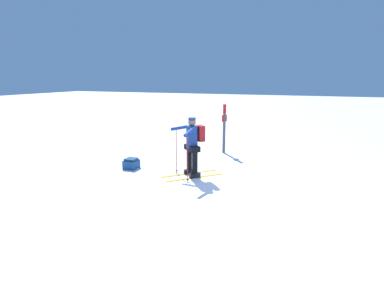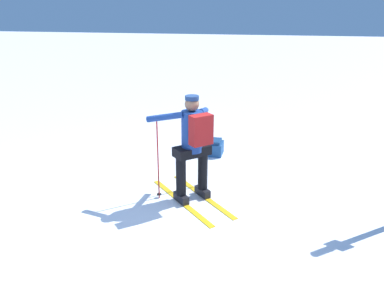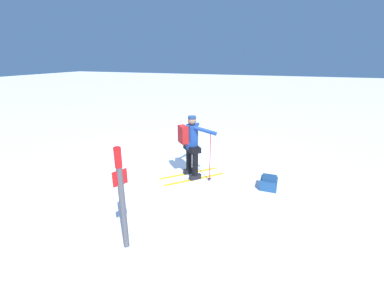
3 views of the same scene
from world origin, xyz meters
name	(u,v)px [view 1 (image 1 of 3)]	position (x,y,z in m)	size (l,w,h in m)	color
ground_plane	(211,180)	(0.00, 0.00, 0.00)	(80.00, 80.00, 0.00)	white
skier	(193,143)	(0.18, 0.59, 0.92)	(1.52, 1.53, 1.62)	gold
dropped_backpack	(131,164)	(0.16, 2.54, 0.15)	(0.39, 0.39, 0.31)	navy
trail_marker	(224,125)	(3.00, 0.47, 1.02)	(0.23, 0.12, 1.74)	#4C4C51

